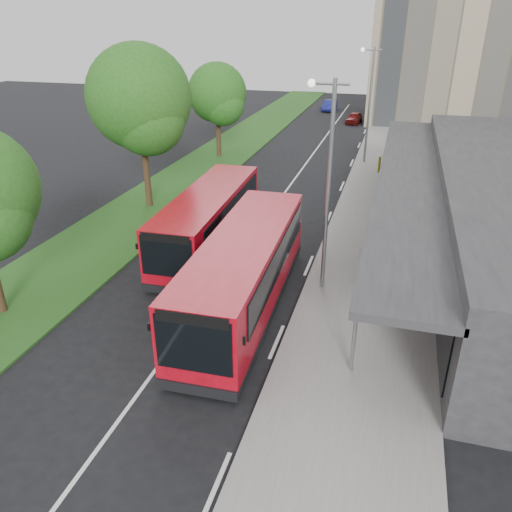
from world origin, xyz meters
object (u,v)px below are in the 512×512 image
at_px(bus_second, 208,221).
at_px(litter_bin, 379,217).
at_px(car_far, 329,105).
at_px(tree_mid, 140,104).
at_px(bollard, 379,165).
at_px(bus_main, 244,273).
at_px(tree_far, 217,97).
at_px(lamp_post_far, 369,99).
at_px(car_near, 354,118).
at_px(lamp_post_near, 327,177).

xyz_separation_m(bus_second, litter_bin, (7.58, 4.80, -0.80)).
relative_size(bus_second, car_far, 2.73).
bearing_deg(tree_mid, bollard, 39.68).
distance_m(bus_main, litter_bin, 10.55).
relative_size(tree_far, car_far, 1.96).
height_order(tree_far, bollard, tree_far).
relative_size(tree_mid, bus_main, 0.85).
xyz_separation_m(litter_bin, bollard, (-0.57, 10.06, 0.08)).
xyz_separation_m(tree_far, car_far, (5.25, 23.81, -3.97)).
height_order(lamp_post_far, car_near, lamp_post_far).
distance_m(tree_far, car_far, 24.70).
bearing_deg(bus_main, litter_bin, 63.75).
relative_size(bus_main, car_near, 3.21).
height_order(tree_mid, car_near, tree_mid).
distance_m(tree_mid, litter_bin, 13.99).
xyz_separation_m(lamp_post_far, car_far, (-5.88, 22.86, -4.12)).
relative_size(bus_main, bollard, 9.50).
bearing_deg(bollard, bus_main, -100.96).
bearing_deg(lamp_post_near, litter_bin, 75.56).
height_order(tree_far, bus_main, tree_far).
relative_size(car_near, car_far, 0.91).
bearing_deg(bollard, lamp_post_far, 116.43).
bearing_deg(tree_far, bus_second, -71.85).
xyz_separation_m(lamp_post_far, bus_second, (-5.70, -17.50, -3.30)).
height_order(tree_far, car_near, tree_far).
xyz_separation_m(tree_far, lamp_post_near, (11.13, -19.05, 0.16)).
xyz_separation_m(bus_main, bus_second, (-3.21, 4.76, -0.10)).
xyz_separation_m(tree_mid, car_far, (5.25, 35.81, -5.17)).
bearing_deg(bollard, lamp_post_near, -94.31).
relative_size(bus_second, bollard, 8.90).
distance_m(tree_mid, car_near, 30.53).
relative_size(lamp_post_near, lamp_post_far, 1.00).
distance_m(tree_mid, lamp_post_near, 13.22).
bearing_deg(car_near, lamp_post_near, -79.78).
bearing_deg(car_far, bus_main, -82.05).
xyz_separation_m(bus_main, bollard, (3.80, 19.62, -0.81)).
height_order(litter_bin, car_near, car_near).
distance_m(tree_mid, car_far, 36.56).
xyz_separation_m(tree_far, lamp_post_far, (11.13, 0.95, 0.16)).
bearing_deg(car_far, tree_mid, -94.68).
relative_size(bus_main, litter_bin, 11.15).
distance_m(tree_far, bollard, 13.13).
bearing_deg(bollard, bus_second, -115.25).
relative_size(tree_far, bus_second, 0.72).
xyz_separation_m(tree_mid, lamp_post_far, (11.13, 12.95, -1.05)).
relative_size(tree_mid, tree_far, 1.26).
bearing_deg(tree_mid, bus_main, -47.15).
bearing_deg(lamp_post_far, litter_bin, -81.57).
distance_m(litter_bin, car_near, 28.81).
distance_m(lamp_post_far, car_near, 16.51).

